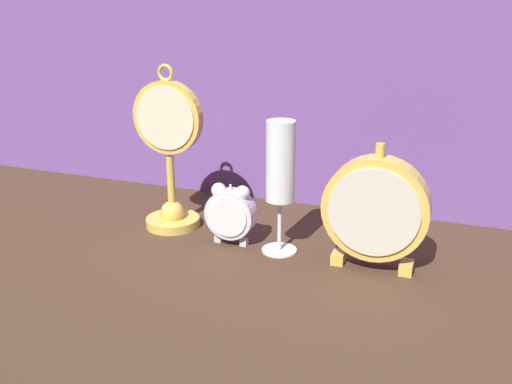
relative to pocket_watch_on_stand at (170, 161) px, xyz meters
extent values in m
plane|color=#422D1E|center=(0.18, -0.12, -0.12)|extent=(4.00, 4.00, 0.00)
cube|color=#6B478E|center=(0.18, 0.20, 0.23)|extent=(1.66, 0.01, 0.70)
cylinder|color=gold|center=(0.00, 0.00, -0.12)|extent=(0.10, 0.10, 0.02)
sphere|color=gold|center=(0.00, 0.00, -0.10)|extent=(0.04, 0.04, 0.04)
cylinder|color=gold|center=(0.00, 0.00, -0.05)|extent=(0.01, 0.01, 0.12)
cylinder|color=gold|center=(0.00, 0.00, 0.08)|extent=(0.13, 0.02, 0.13)
cylinder|color=beige|center=(0.00, -0.01, 0.08)|extent=(0.11, 0.00, 0.11)
torus|color=gold|center=(0.00, 0.00, 0.15)|extent=(0.03, 0.01, 0.03)
cube|color=silver|center=(0.11, -0.03, -0.12)|extent=(0.01, 0.01, 0.01)
cube|color=silver|center=(0.16, -0.03, -0.12)|extent=(0.01, 0.01, 0.01)
cylinder|color=silver|center=(0.13, -0.03, -0.07)|extent=(0.09, 0.03, 0.09)
cylinder|color=silver|center=(0.13, -0.05, -0.07)|extent=(0.07, 0.00, 0.07)
sphere|color=silver|center=(0.11, -0.03, -0.03)|extent=(0.03, 0.03, 0.03)
sphere|color=silver|center=(0.15, -0.03, -0.03)|extent=(0.03, 0.03, 0.03)
cylinder|color=silver|center=(0.13, -0.03, -0.03)|extent=(0.00, 0.00, 0.02)
cube|color=gold|center=(0.32, -0.04, -0.12)|extent=(0.02, 0.03, 0.02)
cube|color=gold|center=(0.43, -0.04, -0.12)|extent=(0.02, 0.03, 0.02)
cylinder|color=gold|center=(0.37, -0.04, -0.03)|extent=(0.16, 0.04, 0.16)
cylinder|color=beige|center=(0.37, -0.06, -0.03)|extent=(0.14, 0.00, 0.14)
cylinder|color=gold|center=(0.37, -0.04, 0.06)|extent=(0.01, 0.01, 0.02)
cylinder|color=silver|center=(0.22, -0.03, -0.12)|extent=(0.06, 0.06, 0.01)
cylinder|color=silver|center=(0.22, -0.03, -0.08)|extent=(0.01, 0.01, 0.08)
cylinder|color=white|center=(0.22, -0.03, 0.03)|extent=(0.05, 0.05, 0.13)
cylinder|color=#E5D17F|center=(0.22, -0.03, 0.01)|extent=(0.04, 0.04, 0.08)
camera|label=1|loc=(0.49, -0.86, 0.28)|focal=40.00mm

